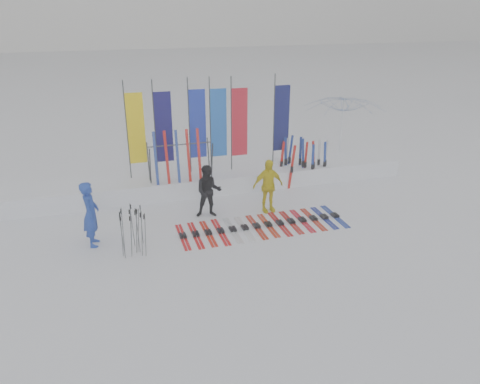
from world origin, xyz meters
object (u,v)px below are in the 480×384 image
object	(u,v)px
tent_canopy	(342,131)
ski_rack	(180,156)
person_blue	(91,214)
person_yellow	(268,186)
person_black	(209,191)
ski_row	(262,225)

from	to	relation	value
tent_canopy	ski_rack	bearing A→B (deg)	-168.25
person_blue	person_yellow	size ratio (longest dim) A/B	1.07
person_black	ski_row	xyz separation A→B (m)	(1.29, -1.15, -0.77)
person_black	person_yellow	bearing A→B (deg)	6.56
person_black	tent_canopy	xyz separation A→B (m)	(6.07, 3.18, 0.60)
person_blue	ski_row	distance (m)	4.73
person_blue	ski_rack	distance (m)	3.94
person_yellow	ski_row	xyz separation A→B (m)	(-0.52, -0.99, -0.80)
person_blue	person_yellow	world-z (taller)	person_blue
person_black	ski_row	distance (m)	1.89
ski_row	ski_rack	world-z (taller)	ski_rack
ski_row	ski_rack	bearing A→B (deg)	121.25
ski_row	ski_rack	size ratio (longest dim) A/B	2.36
person_black	person_yellow	world-z (taller)	person_yellow
person_black	person_blue	bearing A→B (deg)	-154.05
tent_canopy	person_yellow	bearing A→B (deg)	-141.92
person_black	ski_rack	xyz separation A→B (m)	(-0.50, 1.81, 0.58)
ski_row	person_blue	bearing A→B (deg)	176.53
ski_row	tent_canopy	bearing A→B (deg)	42.17
person_black	ski_rack	distance (m)	1.97
tent_canopy	ski_row	world-z (taller)	tent_canopy
person_yellow	tent_canopy	size ratio (longest dim) A/B	0.54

